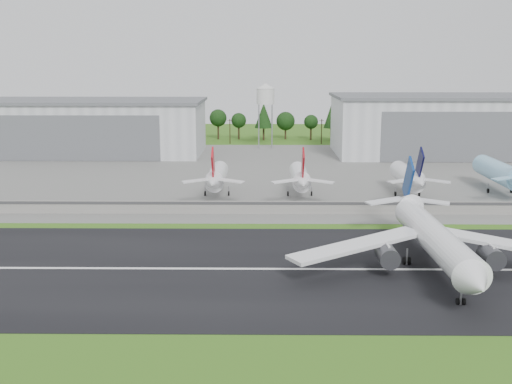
{
  "coord_description": "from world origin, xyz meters",
  "views": [
    {
      "loc": [
        -5.96,
        -107.26,
        39.13
      ],
      "look_at": [
        -7.64,
        40.0,
        9.0
      ],
      "focal_mm": 45.0,
      "sensor_mm": 36.0,
      "label": 1
    }
  ],
  "objects_px": {
    "parked_jet_navy": "(409,177)",
    "main_airliner": "(435,246)",
    "parked_jet_skyblue": "(503,173)",
    "parked_jet_red_a": "(216,177)",
    "parked_jet_red_b": "(300,177)"
  },
  "relations": [
    {
      "from": "parked_jet_red_a",
      "to": "parked_jet_navy",
      "type": "xyz_separation_m",
      "value": [
        56.16,
        0.01,
        0.08
      ]
    },
    {
      "from": "main_airliner",
      "to": "parked_jet_navy",
      "type": "distance_m",
      "value": 67.72
    },
    {
      "from": "main_airliner",
      "to": "parked_jet_skyblue",
      "type": "height_order",
      "value": "main_airliner"
    },
    {
      "from": "parked_jet_navy",
      "to": "parked_jet_skyblue",
      "type": "relative_size",
      "value": 0.84
    },
    {
      "from": "parked_jet_red_b",
      "to": "main_airliner",
      "type": "bearing_deg",
      "value": -71.99
    },
    {
      "from": "main_airliner",
      "to": "parked_jet_red_b",
      "type": "xyz_separation_m",
      "value": [
        -21.76,
        66.95,
        1.02
      ]
    },
    {
      "from": "parked_jet_red_b",
      "to": "parked_jet_red_a",
      "type": "bearing_deg",
      "value": 179.97
    },
    {
      "from": "main_airliner",
      "to": "parked_jet_red_b",
      "type": "bearing_deg",
      "value": -72.79
    },
    {
      "from": "parked_jet_red_a",
      "to": "main_airliner",
      "type": "bearing_deg",
      "value": -55.38
    },
    {
      "from": "main_airliner",
      "to": "parked_jet_skyblue",
      "type": "bearing_deg",
      "value": -119.13
    },
    {
      "from": "parked_jet_navy",
      "to": "main_airliner",
      "type": "bearing_deg",
      "value": -98.43
    },
    {
      "from": "parked_jet_red_a",
      "to": "parked_jet_skyblue",
      "type": "bearing_deg",
      "value": 3.41
    },
    {
      "from": "main_airliner",
      "to": "parked_jet_red_a",
      "type": "xyz_separation_m",
      "value": [
        -46.23,
        66.97,
        1.09
      ]
    },
    {
      "from": "main_airliner",
      "to": "parked_jet_red_a",
      "type": "distance_m",
      "value": 81.38
    },
    {
      "from": "parked_jet_red_b",
      "to": "parked_jet_navy",
      "type": "bearing_deg",
      "value": 0.05
    }
  ]
}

